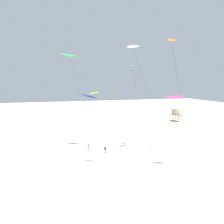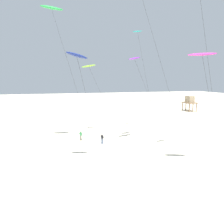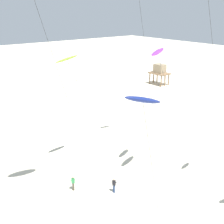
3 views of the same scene
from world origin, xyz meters
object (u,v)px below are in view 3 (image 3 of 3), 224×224
object	(u,v)px
kite_flyer_middle	(73,183)
stilt_house	(160,70)
kite_lime	(67,60)
kite_flyer_nearest	(114,185)
kite_purple	(158,53)
kite_navy	(143,101)

from	to	relation	value
kite_flyer_middle	stilt_house	distance (m)	47.22
kite_lime	kite_flyer_nearest	world-z (taller)	kite_lime
kite_flyer_nearest	kite_lime	bearing A→B (deg)	-173.81
kite_purple	kite_flyer_nearest	bearing A→B (deg)	-89.22
kite_purple	kite_navy	bearing A→B (deg)	-49.83
kite_navy	stilt_house	size ratio (longest dim) A/B	2.74
kite_purple	kite_lime	xyz separation A→B (m)	(-6.95, -6.40, -0.95)
kite_flyer_nearest	stilt_house	bearing A→B (deg)	127.51
kite_purple	kite_flyer_middle	xyz separation A→B (m)	(-2.88, -8.77, -13.03)
kite_navy	stilt_house	distance (m)	56.64
kite_navy	kite_flyer_nearest	xyz separation A→B (m)	(-8.89, 4.99, -12.37)
kite_lime	kite_flyer_middle	size ratio (longest dim) A/B	8.11
kite_lime	kite_flyer_middle	bearing A→B (deg)	-30.20
stilt_house	kite_purple	bearing A→B (deg)	-47.87
kite_purple	stilt_house	distance (m)	43.16
kite_flyer_middle	stilt_house	size ratio (longest dim) A/B	0.33
kite_purple	kite_flyer_nearest	world-z (taller)	kite_purple
kite_navy	kite_lime	xyz separation A→B (m)	(-15.92, 4.23, -0.28)
kite_lime	stilt_house	xyz separation A→B (m)	(-21.15, 37.47, -9.44)
kite_purple	kite_lime	bearing A→B (deg)	-137.36
kite_lime	kite_purple	bearing A→B (deg)	42.64
kite_purple	kite_flyer_nearest	xyz separation A→B (m)	(0.08, -5.64, -13.03)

